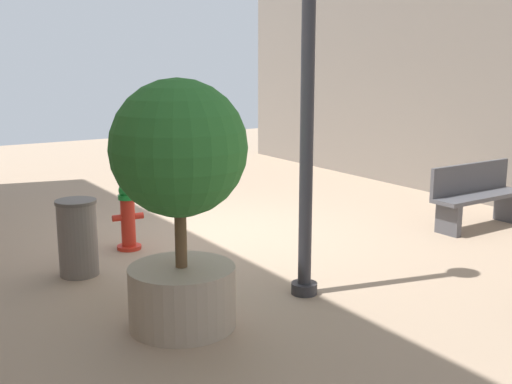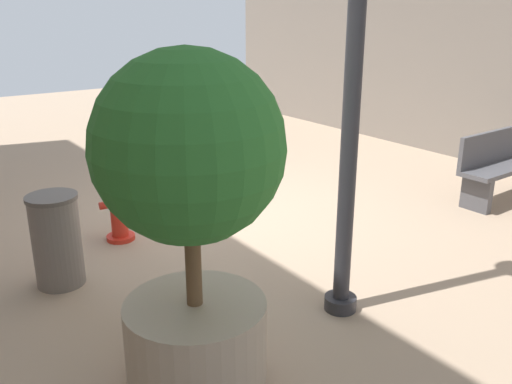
{
  "view_description": "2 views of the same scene",
  "coord_description": "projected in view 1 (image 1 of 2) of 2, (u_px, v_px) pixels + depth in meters",
  "views": [
    {
      "loc": [
        4.24,
        7.71,
        2.45
      ],
      "look_at": [
        0.25,
        1.51,
        0.9
      ],
      "focal_mm": 44.16,
      "sensor_mm": 36.0,
      "label": 1
    },
    {
      "loc": [
        3.41,
        5.6,
        2.52
      ],
      "look_at": [
        0.27,
        1.25,
        0.69
      ],
      "focal_mm": 38.24,
      "sensor_mm": 36.0,
      "label": 2
    }
  ],
  "objects": [
    {
      "name": "planter_tree",
      "position": [
        179.0,
        184.0,
        5.66
      ],
      "size": [
        1.24,
        1.24,
        2.31
      ],
      "color": "tan",
      "rests_on": "ground_plane"
    },
    {
      "name": "bench_near",
      "position": [
        476.0,
        194.0,
        9.35
      ],
      "size": [
        1.71,
        0.47,
        0.95
      ],
      "color": "#4C4C51",
      "rests_on": "ground_plane"
    },
    {
      "name": "trash_bin",
      "position": [
        78.0,
        238.0,
        7.25
      ],
      "size": [
        0.47,
        0.47,
        0.89
      ],
      "color": "slate",
      "rests_on": "ground_plane"
    },
    {
      "name": "street_lamp",
      "position": [
        308.0,
        49.0,
        6.22
      ],
      "size": [
        0.36,
        0.36,
        4.15
      ],
      "color": "#2D2D33",
      "rests_on": "ground_plane"
    },
    {
      "name": "fire_hydrant",
      "position": [
        128.0,
        216.0,
        8.25
      ],
      "size": [
        0.42,
        0.39,
        0.9
      ],
      "color": "red",
      "rests_on": "ground_plane"
    },
    {
      "name": "ground_plane",
      "position": [
        214.0,
        233.0,
        9.09
      ],
      "size": [
        23.4,
        23.4,
        0.0
      ],
      "primitive_type": "plane",
      "color": "tan"
    }
  ]
}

